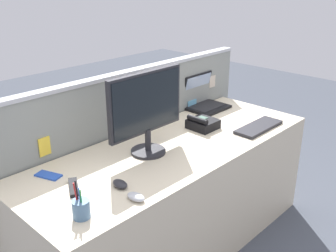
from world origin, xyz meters
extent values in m
plane|color=#424751|center=(0.00, 0.00, 0.00)|extent=(10.00, 10.00, 0.00)
cube|color=beige|center=(0.00, 0.00, 0.38)|extent=(2.06, 0.75, 0.75)
cube|color=gray|center=(0.00, 0.41, 0.57)|extent=(2.23, 0.06, 1.14)
cube|color=#B7BAC1|center=(0.00, 0.41, 1.15)|extent=(2.23, 0.07, 0.02)
cube|color=yellow|center=(-0.66, 0.38, 0.85)|extent=(0.07, 0.01, 0.11)
cube|color=beige|center=(0.87, 0.38, 0.92)|extent=(0.07, 0.01, 0.10)
cube|color=yellow|center=(0.16, 0.38, 0.79)|extent=(0.09, 0.01, 0.10)
cube|color=#66ADD1|center=(0.62, 0.38, 0.77)|extent=(0.11, 0.01, 0.10)
cylinder|color=#232328|center=(-0.18, 0.05, 0.76)|extent=(0.21, 0.21, 0.02)
cylinder|color=#232328|center=(-0.18, 0.05, 0.84)|extent=(0.04, 0.04, 0.13)
cube|color=#232328|center=(-0.18, 0.06, 1.07)|extent=(0.54, 0.03, 0.36)
cube|color=black|center=(-0.18, 0.04, 1.07)|extent=(0.51, 0.01, 0.33)
cube|color=black|center=(0.69, 0.29, 0.76)|extent=(0.31, 0.27, 0.02)
cube|color=black|center=(0.69, 0.30, 0.78)|extent=(0.27, 0.20, 0.00)
cube|color=black|center=(0.69, 0.40, 0.90)|extent=(0.31, 0.06, 0.25)
cube|color=#9EB2D1|center=(0.69, 0.39, 0.89)|extent=(0.29, 0.05, 0.22)
cube|color=black|center=(0.35, 0.05, 0.79)|extent=(0.18, 0.18, 0.06)
cube|color=#4C6B5B|center=(0.37, 0.07, 0.82)|extent=(0.05, 0.06, 0.01)
cylinder|color=black|center=(0.29, 0.05, 0.84)|extent=(0.04, 0.16, 0.04)
cube|color=#232328|center=(0.62, -0.23, 0.77)|extent=(0.40, 0.15, 0.02)
ellipsoid|color=#232328|center=(-0.55, -0.14, 0.77)|extent=(0.07, 0.11, 0.03)
ellipsoid|color=#B2B5BC|center=(-0.57, -0.29, 0.77)|extent=(0.07, 0.10, 0.03)
cylinder|color=#4C7093|center=(-0.84, -0.22, 0.80)|extent=(0.08, 0.08, 0.09)
cylinder|color=black|center=(-0.84, -0.20, 0.86)|extent=(0.01, 0.01, 0.15)
cylinder|color=#238438|center=(-0.84, -0.23, 0.85)|extent=(0.02, 0.02, 0.12)
cylinder|color=blue|center=(-0.84, -0.22, 0.85)|extent=(0.01, 0.01, 0.12)
cylinder|color=red|center=(-0.85, -0.20, 0.86)|extent=(0.02, 0.01, 0.14)
cube|color=blue|center=(-0.75, 0.22, 0.76)|extent=(0.11, 0.15, 0.01)
cube|color=black|center=(-0.73, 0.01, 0.76)|extent=(0.12, 0.17, 0.02)
camera|label=1|loc=(-1.63, -1.51, 1.79)|focal=41.88mm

